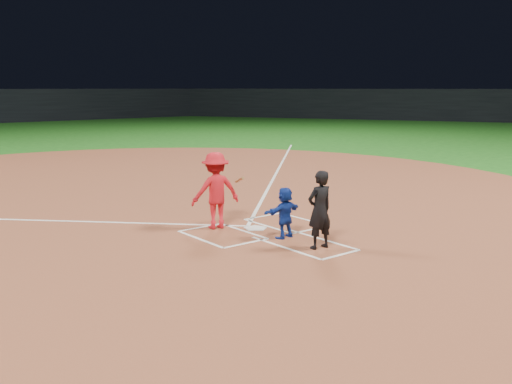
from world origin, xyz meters
TOP-DOWN VIEW (x-y plane):
  - ground at (0.00, 0.00)m, footprint 120.00×120.00m
  - home_plate_dirt at (0.00, 6.00)m, footprint 28.00×28.00m
  - stadium_wall_right at (42.00, 24.00)m, footprint 31.04×52.56m
  - home_plate at (0.00, 0.00)m, footprint 0.60×0.60m
  - catcher at (-0.01, -1.07)m, footprint 1.11×0.46m
  - umpire at (-0.00, -2.17)m, footprint 0.63×0.44m
  - chalk_markings at (0.00, 5.29)m, footprint 28.35×17.32m
  - batter_at_plate at (-0.70, 0.65)m, footprint 1.46×1.02m

SIDE VIEW (x-z plane):
  - ground at x=0.00m, z-range 0.00..0.00m
  - home_plate_dirt at x=0.00m, z-range 0.00..0.01m
  - chalk_markings at x=0.00m, z-range 0.01..0.02m
  - home_plate at x=0.00m, z-range 0.01..0.03m
  - catcher at x=-0.01m, z-range 0.01..1.17m
  - umpire at x=0.00m, z-range 0.01..1.67m
  - batter_at_plate at x=-0.70m, z-range 0.01..1.85m
  - stadium_wall_right at x=42.00m, z-range 0.00..3.20m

